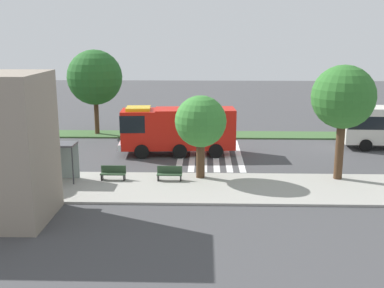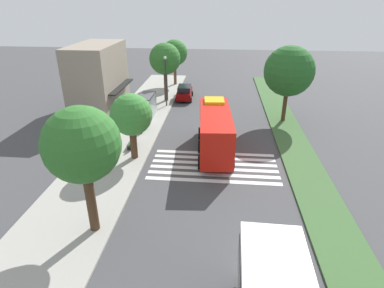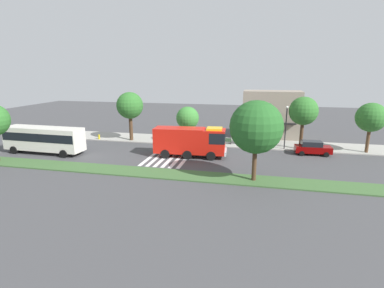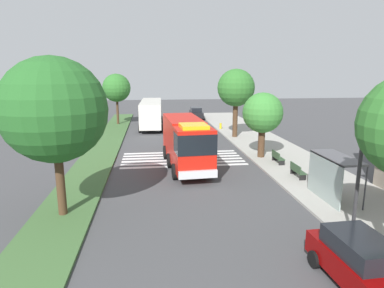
% 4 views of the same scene
% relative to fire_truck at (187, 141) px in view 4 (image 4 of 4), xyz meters
% --- Properties ---
extents(ground_plane, '(120.00, 120.00, 0.00)m').
position_rel_fire_truck_xyz_m(ground_plane, '(-2.39, -0.05, -2.09)').
color(ground_plane, '#424244').
extents(sidewalk, '(60.00, 5.85, 0.14)m').
position_rel_fire_truck_xyz_m(sidewalk, '(-2.39, 8.43, -2.02)').
color(sidewalk, '#9E9B93').
rests_on(sidewalk, ground_plane).
extents(median_strip, '(60.00, 3.00, 0.14)m').
position_rel_fire_truck_xyz_m(median_strip, '(-2.39, -7.10, -2.02)').
color(median_strip, '#3D6033').
rests_on(median_strip, ground_plane).
extents(crosswalk, '(4.95, 9.99, 0.01)m').
position_rel_fire_truck_xyz_m(crosswalk, '(-2.80, -0.05, -2.09)').
color(crosswalk, silver).
rests_on(crosswalk, ground_plane).
extents(fire_truck, '(9.13, 3.25, 3.79)m').
position_rel_fire_truck_xyz_m(fire_truck, '(0.00, 0.00, 0.00)').
color(fire_truck, red).
rests_on(fire_truck, ground_plane).
extents(parked_car_west, '(4.76, 2.13, 1.76)m').
position_rel_fire_truck_xyz_m(parked_car_west, '(-26.40, 4.30, -1.19)').
color(parked_car_west, black).
rests_on(parked_car_west, ground_plane).
extents(parked_car_mid, '(4.48, 2.16, 1.78)m').
position_rel_fire_truck_xyz_m(parked_car_mid, '(14.88, 4.30, -1.18)').
color(parked_car_mid, '#720505').
rests_on(parked_car_mid, ground_plane).
extents(transit_bus, '(10.74, 3.12, 3.43)m').
position_rel_fire_truck_xyz_m(transit_bus, '(-19.15, -2.55, -0.05)').
color(transit_bus, silver).
rests_on(transit_bus, ground_plane).
extents(bus_stop_shelter, '(3.50, 1.40, 2.46)m').
position_rel_fire_truck_xyz_m(bus_stop_shelter, '(7.46, 7.22, -0.21)').
color(bus_stop_shelter, '#4C4C51').
rests_on(bus_stop_shelter, sidewalk).
extents(bench_near_shelter, '(1.60, 0.50, 0.90)m').
position_rel_fire_truck_xyz_m(bench_near_shelter, '(3.46, 7.19, -1.50)').
color(bench_near_shelter, '#2D472D').
rests_on(bench_near_shelter, sidewalk).
extents(bench_west_of_shelter, '(1.60, 0.50, 0.90)m').
position_rel_fire_truck_xyz_m(bench_west_of_shelter, '(-0.16, 7.19, -1.50)').
color(bench_west_of_shelter, '#2D472D').
rests_on(bench_west_of_shelter, sidewalk).
extents(street_lamp, '(0.36, 0.36, 5.85)m').
position_rel_fire_truck_xyz_m(street_lamp, '(11.55, 6.10, 1.52)').
color(street_lamp, '#2D2D30').
rests_on(street_lamp, sidewalk).
extents(sidewalk_tree_far_west, '(3.98, 3.98, 7.30)m').
position_rel_fire_truck_xyz_m(sidewalk_tree_far_west, '(-11.01, 6.50, 3.30)').
color(sidewalk_tree_far_west, '#47301E').
rests_on(sidewalk_tree_far_west, sidewalk).
extents(sidewalk_tree_west, '(3.30, 3.30, 5.37)m').
position_rel_fire_truck_xyz_m(sidewalk_tree_west, '(-2.12, 6.50, 1.71)').
color(sidewalk_tree_west, '#47301E').
rests_on(sidewalk_tree_west, sidewalk).
extents(median_tree_far_west, '(3.74, 3.74, 6.73)m').
position_rel_fire_truck_xyz_m(median_tree_far_west, '(-21.95, -7.10, 2.88)').
color(median_tree_far_west, '#47301E').
rests_on(median_tree_far_west, median_strip).
extents(median_tree_west, '(5.03, 5.03, 7.77)m').
position_rel_fire_truck_xyz_m(median_tree_west, '(7.73, -7.10, 3.28)').
color(median_tree_west, '#47301E').
rests_on(median_tree_west, median_strip).
extents(fire_hydrant, '(0.28, 0.28, 0.70)m').
position_rel_fire_truck_xyz_m(fire_hydrant, '(-16.21, 6.00, -1.60)').
color(fire_hydrant, gold).
rests_on(fire_hydrant, sidewalk).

